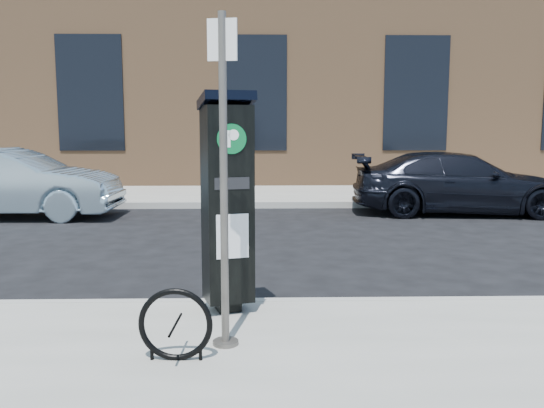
{
  "coord_description": "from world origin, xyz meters",
  "views": [
    {
      "loc": [
        0.12,
        -5.95,
        1.98
      ],
      "look_at": [
        0.27,
        0.5,
        1.11
      ],
      "focal_mm": 38.0,
      "sensor_mm": 36.0,
      "label": 1
    }
  ],
  "objects_px": {
    "car_silver": "(11,183)",
    "car_dark": "(459,183)",
    "parking_kiosk": "(227,201)",
    "bike_rack": "(175,325)",
    "sign_pole": "(224,185)"
  },
  "relations": [
    {
      "from": "car_silver",
      "to": "car_dark",
      "type": "bearing_deg",
      "value": -87.29
    },
    {
      "from": "parking_kiosk",
      "to": "bike_rack",
      "type": "height_order",
      "value": "parking_kiosk"
    },
    {
      "from": "parking_kiosk",
      "to": "sign_pole",
      "type": "relative_size",
      "value": 0.79
    },
    {
      "from": "parking_kiosk",
      "to": "bike_rack",
      "type": "bearing_deg",
      "value": -122.26
    },
    {
      "from": "car_silver",
      "to": "car_dark",
      "type": "height_order",
      "value": "car_silver"
    },
    {
      "from": "parking_kiosk",
      "to": "car_silver",
      "type": "bearing_deg",
      "value": 109.48
    },
    {
      "from": "parking_kiosk",
      "to": "car_silver",
      "type": "relative_size",
      "value": 0.47
    },
    {
      "from": "car_dark",
      "to": "bike_rack",
      "type": "bearing_deg",
      "value": 153.92
    },
    {
      "from": "parking_kiosk",
      "to": "bike_rack",
      "type": "relative_size",
      "value": 3.68
    },
    {
      "from": "sign_pole",
      "to": "bike_rack",
      "type": "distance_m",
      "value": 1.18
    },
    {
      "from": "parking_kiosk",
      "to": "sign_pole",
      "type": "height_order",
      "value": "sign_pole"
    },
    {
      "from": "car_silver",
      "to": "sign_pole",
      "type": "bearing_deg",
      "value": -146.61
    },
    {
      "from": "parking_kiosk",
      "to": "sign_pole",
      "type": "distance_m",
      "value": 0.95
    },
    {
      "from": "bike_rack",
      "to": "parking_kiosk",
      "type": "bearing_deg",
      "value": 76.7
    },
    {
      "from": "sign_pole",
      "to": "car_dark",
      "type": "xyz_separation_m",
      "value": [
        4.88,
        8.3,
        -0.8
      ]
    }
  ]
}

